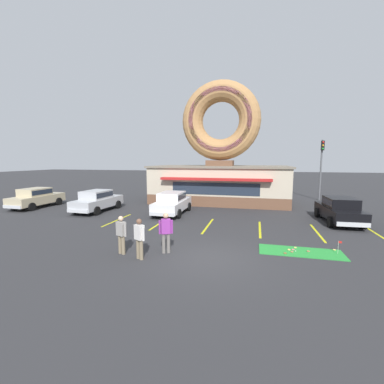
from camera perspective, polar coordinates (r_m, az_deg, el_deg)
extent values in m
plane|color=#2D2D30|center=(10.59, 3.58, -14.46)|extent=(160.00, 160.00, 0.00)
cube|color=brown|center=(24.16, 6.16, -1.10)|extent=(12.00, 6.00, 0.90)
cube|color=beige|center=(23.98, 6.21, 2.68)|extent=(12.00, 6.00, 2.30)
cube|color=slate|center=(23.92, 6.25, 5.62)|extent=(12.30, 6.30, 0.16)
cube|color=#B21E1E|center=(20.71, 4.96, 2.83)|extent=(9.00, 0.60, 0.20)
cube|color=#232D3D|center=(21.06, 5.06, 0.71)|extent=(7.20, 0.03, 1.00)
cube|color=brown|center=(23.91, 6.26, 6.41)|extent=(2.40, 1.80, 0.50)
torus|color=#B27F4C|center=(24.17, 6.39, 15.46)|extent=(7.10, 1.90, 7.10)
torus|color=#D8728C|center=(23.75, 6.24, 15.61)|extent=(6.25, 1.05, 6.24)
cube|color=green|center=(12.10, 22.98, -12.16)|extent=(3.41, 1.29, 0.03)
torus|color=#E5C666|center=(12.90, 29.08, -11.15)|extent=(0.13, 0.13, 0.04)
torus|color=#A5724C|center=(12.21, 24.43, -11.89)|extent=(0.13, 0.13, 0.04)
torus|color=#E5C666|center=(12.10, 20.76, -11.89)|extent=(0.13, 0.13, 0.04)
torus|color=#A5724C|center=(11.88, 21.33, -12.27)|extent=(0.13, 0.13, 0.04)
torus|color=#E5C666|center=(12.46, 21.98, -11.38)|extent=(0.13, 0.13, 0.04)
torus|color=#D8667F|center=(12.16, 21.54, -11.82)|extent=(0.13, 0.13, 0.04)
torus|color=brown|center=(11.62, 19.98, -12.65)|extent=(0.13, 0.13, 0.04)
sphere|color=white|center=(12.01, 22.03, -12.07)|extent=(0.04, 0.04, 0.04)
cylinder|color=silver|center=(12.43, 29.73, -10.63)|extent=(0.01, 0.01, 0.55)
cube|color=red|center=(12.38, 30.06, -9.63)|extent=(0.12, 0.01, 0.08)
cube|color=black|center=(18.49, 29.83, -3.90)|extent=(1.97, 4.48, 0.68)
cube|color=black|center=(18.25, 30.10, -2.01)|extent=(1.66, 2.17, 0.60)
cube|color=#232D3D|center=(18.25, 30.11, -1.95)|extent=(1.68, 2.09, 0.36)
cube|color=silver|center=(20.62, 27.85, -3.40)|extent=(1.67, 0.18, 0.24)
cube|color=silver|center=(16.48, 32.22, -6.16)|extent=(1.67, 0.18, 0.24)
cylinder|color=black|center=(19.58, 26.07, -4.12)|extent=(0.25, 0.65, 0.64)
cylinder|color=black|center=(20.10, 30.94, -4.14)|extent=(0.25, 0.65, 0.64)
cylinder|color=black|center=(17.01, 28.38, -5.87)|extent=(0.25, 0.65, 0.64)
cylinder|color=black|center=(17.61, 33.89, -5.81)|extent=(0.25, 0.65, 0.64)
cube|color=#BCAD89|center=(24.75, -31.20, -1.41)|extent=(1.83, 4.43, 0.68)
cube|color=#BCAD89|center=(24.58, -31.54, 0.02)|extent=(1.59, 2.13, 0.60)
cube|color=#232D3D|center=(24.57, -31.55, 0.06)|extent=(1.62, 2.04, 0.36)
cube|color=silver|center=(26.36, -27.68, -1.26)|extent=(1.67, 0.13, 0.24)
cube|color=silver|center=(23.32, -35.10, -2.74)|extent=(1.67, 0.13, 0.24)
cylinder|color=black|center=(26.36, -30.34, -1.64)|extent=(0.23, 0.64, 0.64)
cylinder|color=black|center=(25.15, -27.52, -1.85)|extent=(0.23, 0.64, 0.64)
cylinder|color=black|center=(24.56, -34.86, -2.53)|extent=(0.23, 0.64, 0.64)
cylinder|color=black|center=(23.24, -32.06, -2.81)|extent=(0.23, 0.64, 0.64)
cube|color=silver|center=(18.69, -4.37, -2.85)|extent=(1.79, 4.41, 0.68)
cube|color=silver|center=(18.45, -4.54, -0.97)|extent=(1.58, 2.11, 0.60)
cube|color=#232D3D|center=(18.45, -4.54, -0.91)|extent=(1.60, 2.03, 0.36)
cube|color=silver|center=(20.84, -2.47, -2.47)|extent=(1.67, 0.11, 0.24)
cube|color=silver|center=(16.67, -6.74, -4.95)|extent=(1.67, 0.11, 0.24)
cylinder|color=black|center=(20.30, -5.54, -3.04)|extent=(0.22, 0.64, 0.64)
cylinder|color=black|center=(19.80, -0.71, -3.27)|extent=(0.22, 0.64, 0.64)
cylinder|color=black|center=(17.80, -8.43, -4.53)|extent=(0.22, 0.64, 0.64)
cylinder|color=black|center=(17.22, -2.98, -4.86)|extent=(0.22, 0.64, 0.64)
cube|color=#B2B5BA|center=(20.92, -20.20, -2.20)|extent=(1.91, 4.46, 0.68)
cube|color=#B2B5BA|center=(20.71, -20.53, -0.52)|extent=(1.63, 2.15, 0.60)
cube|color=#232D3D|center=(20.71, -20.53, -0.46)|extent=(1.65, 2.07, 0.36)
cube|color=silver|center=(22.77, -16.87, -1.95)|extent=(1.67, 0.16, 0.24)
cube|color=silver|center=(19.24, -24.09, -3.90)|extent=(1.67, 0.16, 0.24)
cylinder|color=black|center=(22.57, -19.93, -2.41)|extent=(0.24, 0.65, 0.64)
cylinder|color=black|center=(21.60, -16.14, -2.68)|extent=(0.24, 0.65, 0.64)
cylinder|color=black|center=(20.47, -24.41, -3.57)|extent=(0.24, 0.65, 0.64)
cylinder|color=black|center=(19.38, -20.43, -3.95)|extent=(0.24, 0.65, 0.64)
cylinder|color=slate|center=(11.04, -6.32, -11.25)|extent=(0.15, 0.15, 0.84)
cylinder|color=slate|center=(11.05, -5.27, -11.22)|extent=(0.15, 0.15, 0.84)
cube|color=#8C3393|center=(10.84, -5.84, -7.58)|extent=(0.44, 0.37, 0.62)
cylinder|color=#8C3393|center=(10.83, -7.17, -7.77)|extent=(0.10, 0.10, 0.57)
cylinder|color=#8C3393|center=(10.87, -4.51, -7.69)|extent=(0.10, 0.10, 0.57)
sphere|color=tan|center=(10.73, -5.87, -5.25)|extent=(0.23, 0.23, 0.23)
cylinder|color=#7F7056|center=(11.36, -15.68, -11.09)|extent=(0.15, 0.15, 0.79)
cylinder|color=#7F7056|center=(11.22, -15.03, -11.31)|extent=(0.15, 0.15, 0.79)
cube|color=gray|center=(11.10, -15.47, -7.84)|extent=(0.44, 0.36, 0.58)
cylinder|color=gray|center=(11.29, -16.28, -7.76)|extent=(0.10, 0.10, 0.53)
cylinder|color=gray|center=(10.92, -14.63, -8.22)|extent=(0.10, 0.10, 0.53)
sphere|color=beige|center=(11.00, -15.55, -5.71)|extent=(0.21, 0.21, 0.21)
cylinder|color=#7F7056|center=(10.64, -11.87, -12.21)|extent=(0.15, 0.15, 0.80)
cylinder|color=#7F7056|center=(10.49, -11.20, -12.48)|extent=(0.15, 0.15, 0.80)
cube|color=silver|center=(10.36, -11.64, -8.74)|extent=(0.45, 0.39, 0.58)
cylinder|color=silver|center=(10.56, -12.46, -8.62)|extent=(0.10, 0.10, 0.54)
cylinder|color=silver|center=(10.17, -10.77, -9.18)|extent=(0.10, 0.10, 0.54)
sphere|color=brown|center=(10.25, -11.70, -6.43)|extent=(0.21, 0.21, 0.21)
cylinder|color=#51565B|center=(23.21, -8.73, -1.42)|extent=(0.56, 0.56, 0.95)
torus|color=#303437|center=(23.15, -8.75, -0.26)|extent=(0.57, 0.57, 0.05)
cylinder|color=#595B60|center=(27.73, 26.70, 4.32)|extent=(0.16, 0.16, 5.80)
cube|color=black|center=(27.56, 27.06, 9.18)|extent=(0.28, 0.24, 0.90)
sphere|color=red|center=(27.46, 27.15, 9.82)|extent=(0.18, 0.18, 0.18)
sphere|color=orange|center=(27.45, 27.12, 9.19)|extent=(0.18, 0.18, 0.18)
sphere|color=green|center=(27.43, 27.08, 8.57)|extent=(0.18, 0.18, 0.18)
cube|color=yellow|center=(17.51, -16.24, -6.00)|extent=(0.12, 3.60, 0.01)
cube|color=yellow|center=(16.23, -6.99, -6.79)|extent=(0.12, 3.60, 0.01)
cube|color=yellow|center=(15.43, 3.55, -7.49)|extent=(0.12, 3.60, 0.01)
cube|color=yellow|center=(15.20, 14.85, -7.95)|extent=(0.12, 3.60, 0.01)
cube|color=yellow|center=(15.55, 26.08, -8.11)|extent=(0.12, 3.60, 0.01)
cube|color=yellow|center=(16.44, 36.46, -7.98)|extent=(0.12, 3.60, 0.01)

